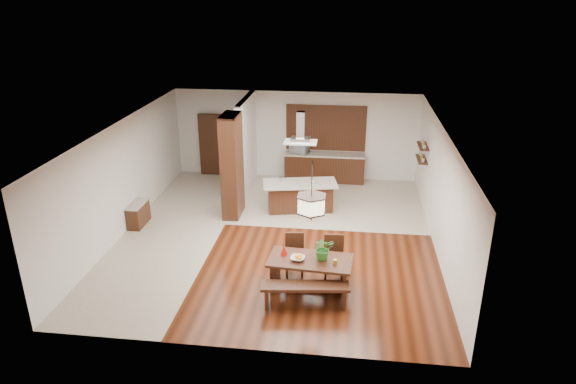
# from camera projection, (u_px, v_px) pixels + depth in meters

# --- Properties ---
(room_shell) EXTENTS (9.00, 9.04, 2.92)m
(room_shell) POSITION_uv_depth(u_px,v_px,m) (276.00, 161.00, 12.59)
(room_shell) COLOR #39170A
(room_shell) RESTS_ON ground
(tile_hallway) EXTENTS (2.50, 9.00, 0.01)m
(tile_hallway) POSITION_uv_depth(u_px,v_px,m) (175.00, 230.00, 13.68)
(tile_hallway) COLOR beige
(tile_hallway) RESTS_ON ground
(tile_kitchen) EXTENTS (5.50, 4.00, 0.01)m
(tile_kitchen) POSITION_uv_depth(u_px,v_px,m) (329.00, 201.00, 15.53)
(tile_kitchen) COLOR beige
(tile_kitchen) RESTS_ON ground
(soffit_band) EXTENTS (8.00, 9.00, 0.02)m
(soffit_band) POSITION_uv_depth(u_px,v_px,m) (276.00, 128.00, 12.29)
(soffit_band) COLOR #422210
(soffit_band) RESTS_ON room_shell
(partition_pier) EXTENTS (0.45, 1.00, 2.90)m
(partition_pier) POSITION_uv_depth(u_px,v_px,m) (232.00, 166.00, 14.09)
(partition_pier) COLOR black
(partition_pier) RESTS_ON ground
(partition_stub) EXTENTS (0.18, 2.40, 2.90)m
(partition_stub) POSITION_uv_depth(u_px,v_px,m) (247.00, 144.00, 16.02)
(partition_stub) COLOR silver
(partition_stub) RESTS_ON ground
(hallway_console) EXTENTS (0.37, 0.88, 0.63)m
(hallway_console) POSITION_uv_depth(u_px,v_px,m) (138.00, 214.00, 13.87)
(hallway_console) COLOR black
(hallway_console) RESTS_ON ground
(hallway_doorway) EXTENTS (1.10, 0.20, 2.10)m
(hallway_doorway) POSITION_uv_depth(u_px,v_px,m) (216.00, 145.00, 17.33)
(hallway_doorway) COLOR black
(hallway_doorway) RESTS_ON ground
(rear_counter) EXTENTS (2.60, 0.62, 0.95)m
(rear_counter) POSITION_uv_depth(u_px,v_px,m) (324.00, 167.00, 16.94)
(rear_counter) COLOR black
(rear_counter) RESTS_ON ground
(kitchen_window) EXTENTS (2.60, 0.08, 1.50)m
(kitchen_window) POSITION_uv_depth(u_px,v_px,m) (326.00, 128.00, 16.70)
(kitchen_window) COLOR #9D5D2F
(kitchen_window) RESTS_ON room_shell
(shelf_lower) EXTENTS (0.26, 0.90, 0.04)m
(shelf_lower) POSITION_uv_depth(u_px,v_px,m) (422.00, 159.00, 14.80)
(shelf_lower) COLOR black
(shelf_lower) RESTS_ON room_shell
(shelf_upper) EXTENTS (0.26, 0.90, 0.04)m
(shelf_upper) POSITION_uv_depth(u_px,v_px,m) (423.00, 146.00, 14.65)
(shelf_upper) COLOR black
(shelf_upper) RESTS_ON room_shell
(dining_table) EXTENTS (1.82, 1.01, 0.73)m
(dining_table) POSITION_uv_depth(u_px,v_px,m) (310.00, 267.00, 10.84)
(dining_table) COLOR black
(dining_table) RESTS_ON ground
(dining_bench) EXTENTS (1.82, 0.59, 0.50)m
(dining_bench) POSITION_uv_depth(u_px,v_px,m) (305.00, 295.00, 10.37)
(dining_bench) COLOR black
(dining_bench) RESTS_ON ground
(dining_chair_left) EXTENTS (0.47, 0.47, 0.96)m
(dining_chair_left) POSITION_uv_depth(u_px,v_px,m) (295.00, 255.00, 11.43)
(dining_chair_left) COLOR black
(dining_chair_left) RESTS_ON ground
(dining_chair_right) EXTENTS (0.47, 0.47, 0.99)m
(dining_chair_right) POSITION_uv_depth(u_px,v_px,m) (334.00, 259.00, 11.26)
(dining_chair_right) COLOR black
(dining_chair_right) RESTS_ON ground
(pendant_lantern) EXTENTS (0.64, 0.64, 1.31)m
(pendant_lantern) POSITION_uv_depth(u_px,v_px,m) (312.00, 193.00, 10.20)
(pendant_lantern) COLOR #FBF2C0
(pendant_lantern) RESTS_ON room_shell
(foliage_plant) EXTENTS (0.52, 0.48, 0.49)m
(foliage_plant) POSITION_uv_depth(u_px,v_px,m) (323.00, 249.00, 10.68)
(foliage_plant) COLOR #296D24
(foliage_plant) RESTS_ON dining_table
(fruit_bowl) EXTENTS (0.33, 0.33, 0.07)m
(fruit_bowl) POSITION_uv_depth(u_px,v_px,m) (298.00, 258.00, 10.73)
(fruit_bowl) COLOR beige
(fruit_bowl) RESTS_ON dining_table
(napkin_cone) EXTENTS (0.19, 0.19, 0.24)m
(napkin_cone) POSITION_uv_depth(u_px,v_px,m) (284.00, 250.00, 10.90)
(napkin_cone) COLOR #AF1B0C
(napkin_cone) RESTS_ON dining_table
(gold_ornament) EXTENTS (0.09, 0.09, 0.11)m
(gold_ornament) POSITION_uv_depth(u_px,v_px,m) (335.00, 262.00, 10.55)
(gold_ornament) COLOR gold
(gold_ornament) RESTS_ON dining_table
(kitchen_island) EXTENTS (2.22, 1.30, 0.86)m
(kitchen_island) POSITION_uv_depth(u_px,v_px,m) (300.00, 196.00, 14.74)
(kitchen_island) COLOR black
(kitchen_island) RESTS_ON ground
(range_hood) EXTENTS (0.90, 0.55, 0.87)m
(range_hood) POSITION_uv_depth(u_px,v_px,m) (301.00, 127.00, 13.98)
(range_hood) COLOR silver
(range_hood) RESTS_ON room_shell
(island_cup) EXTENTS (0.12, 0.12, 0.09)m
(island_cup) POSITION_uv_depth(u_px,v_px,m) (313.00, 182.00, 14.45)
(island_cup) COLOR silver
(island_cup) RESTS_ON kitchen_island
(microwave) EXTENTS (0.70, 0.59, 0.33)m
(microwave) POSITION_uv_depth(u_px,v_px,m) (300.00, 148.00, 16.76)
(microwave) COLOR silver
(microwave) RESTS_ON rear_counter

